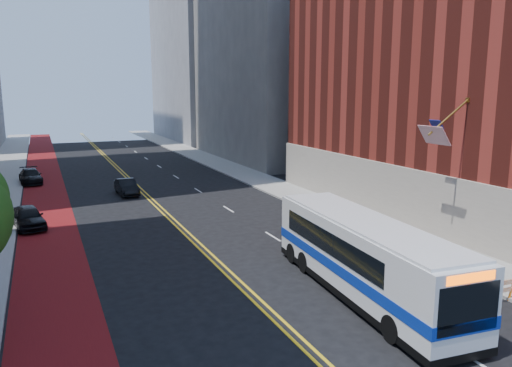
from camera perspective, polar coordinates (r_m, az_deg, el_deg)
The scene contains 13 objects.
ground at distance 17.96m, azimuth 7.58°, elevation -19.65°, with size 160.00×160.00×0.00m, color black.
sidewalk_right at distance 48.52m, azimuth 1.53°, elevation -0.04°, with size 4.00×140.00×0.15m, color gray.
bus_lane_paint at distance 44.14m, azimuth -22.87°, elevation -2.04°, with size 3.60×140.00×0.01m, color #630E10.
center_line_inner at distance 44.86m, azimuth -12.73°, elevation -1.27°, with size 0.14×140.00×0.01m, color gold.
center_line_outer at distance 44.93m, azimuth -12.28°, elevation -1.24°, with size 0.14×140.00×0.01m, color gold.
lane_dashes at distance 53.59m, azimuth -9.13°, elevation 0.77°, with size 0.14×98.20×0.01m.
brick_building at distance 39.31m, azimuth 27.22°, elevation 12.28°, with size 18.73×36.00×22.00m.
midrise_right_near at distance 69.56m, azimuth 3.69°, elevation 19.64°, with size 18.00×26.00×40.00m, color slate.
construction_barriers at distance 25.73m, azimuth 22.38°, elevation -9.16°, with size 1.42×10.91×1.00m.
transit_bus at distance 22.79m, azimuth 12.11°, elevation -8.08°, with size 3.71×12.81×3.47m.
car_a at distance 36.49m, azimuth -24.64°, elevation -3.50°, with size 1.76×4.38×1.49m, color black.
car_b at distance 45.14m, azimuth -14.56°, elevation -0.39°, with size 1.46×4.18×1.38m, color black.
car_c at distance 53.90m, azimuth -24.37°, elevation 0.76°, with size 1.98×4.88×1.42m, color black.
Camera 1 is at (-8.17, -13.21, 9.01)m, focal length 35.00 mm.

